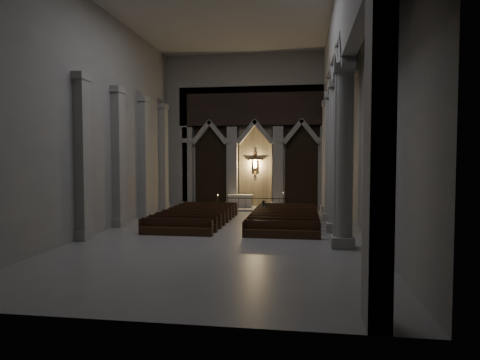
{
  "coord_description": "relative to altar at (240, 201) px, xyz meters",
  "views": [
    {
      "loc": [
        3.78,
        -21.72,
        3.99
      ],
      "look_at": [
        0.09,
        3.0,
        2.68
      ],
      "focal_mm": 32.0,
      "sensor_mm": 36.0,
      "label": 1
    }
  ],
  "objects": [
    {
      "name": "sanctuary_wall",
      "position": [
        1.07,
        0.58,
        5.97
      ],
      "size": [
        14.0,
        0.77,
        12.0
      ],
      "color": "gray",
      "rests_on": "ground"
    },
    {
      "name": "altar_rail",
      "position": [
        1.07,
        -1.27,
        0.04
      ],
      "size": [
        5.21,
        0.09,
        1.02
      ],
      "color": "black",
      "rests_on": "ground"
    },
    {
      "name": "room",
      "position": [
        1.07,
        -10.96,
        6.96
      ],
      "size": [
        24.0,
        24.1,
        12.0
      ],
      "color": "gray",
      "rests_on": "ground"
    },
    {
      "name": "left_pilasters",
      "position": [
        -5.68,
        -7.46,
        3.27
      ],
      "size": [
        0.6,
        13.0,
        8.03
      ],
      "color": "gray",
      "rests_on": "ground"
    },
    {
      "name": "candle_stand_right",
      "position": [
        3.39,
        -1.91,
        -0.23
      ],
      "size": [
        0.25,
        0.25,
        1.5
      ],
      "color": "#B19036",
      "rests_on": "ground"
    },
    {
      "name": "worshipper",
      "position": [
        2.25,
        -4.78,
        -0.05
      ],
      "size": [
        0.46,
        0.32,
        1.19
      ],
      "primitive_type": "imported",
      "rotation": [
        0.0,
        0.0,
        0.08
      ],
      "color": "black",
      "rests_on": "ground"
    },
    {
      "name": "sanctuary_step",
      "position": [
        1.07,
        -0.36,
        -0.57
      ],
      "size": [
        8.5,
        2.6,
        0.15
      ],
      "primitive_type": "cube",
      "color": "gray",
      "rests_on": "ground"
    },
    {
      "name": "candle_stand_left",
      "position": [
        -1.46,
        -1.73,
        -0.3
      ],
      "size": [
        0.21,
        0.21,
        1.26
      ],
      "color": "#B19036",
      "rests_on": "ground"
    },
    {
      "name": "right_arcade",
      "position": [
        6.57,
        -9.63,
        7.19
      ],
      "size": [
        1.0,
        24.0,
        12.0
      ],
      "color": "gray",
      "rests_on": "ground"
    },
    {
      "name": "pews",
      "position": [
        1.07,
        -7.57,
        -0.36
      ],
      "size": [
        9.26,
        8.5,
        0.86
      ],
      "color": "black",
      "rests_on": "ground"
    },
    {
      "name": "altar",
      "position": [
        0.0,
        0.0,
        0.0
      ],
      "size": [
        1.92,
        0.77,
        0.97
      ],
      "color": "#B9B2A3",
      "rests_on": "sanctuary_step"
    }
  ]
}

